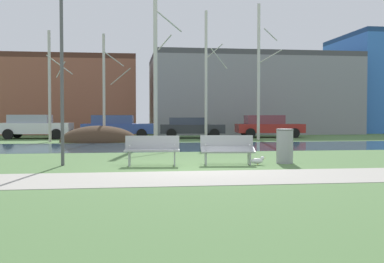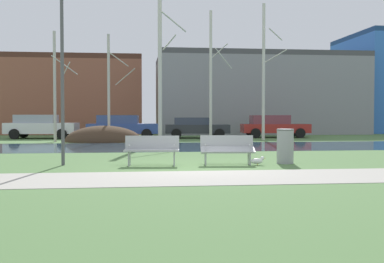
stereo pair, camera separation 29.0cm
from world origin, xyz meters
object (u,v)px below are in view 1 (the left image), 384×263
at_px(bench_right, 227,149).
at_px(bench_left, 152,150).
at_px(parked_hatch_third_dark, 191,127).
at_px(parked_wagon_fourth_red, 268,126).
at_px(trash_bin, 285,145).
at_px(parked_van_nearest_white, 35,126).
at_px(parked_sedan_second_blue, 117,126).
at_px(seagull, 258,161).
at_px(streetlamp, 61,30).

bearing_deg(bench_right, bench_left, 180.00).
distance_m(parked_hatch_third_dark, parked_wagon_fourth_red, 5.23).
xyz_separation_m(trash_bin, parked_van_nearest_white, (-10.62, 16.67, 0.25)).
bearing_deg(parked_sedan_second_blue, parked_wagon_fourth_red, 1.08).
distance_m(seagull, parked_sedan_second_blue, 17.21).
relative_size(seagull, parked_sedan_second_blue, 0.10).
distance_m(trash_bin, parked_wagon_fourth_red, 16.97).
bearing_deg(parked_hatch_third_dark, parked_wagon_fourth_red, 3.13).
bearing_deg(trash_bin, bench_left, -178.29).
bearing_deg(parked_sedan_second_blue, bench_left, -85.08).
xyz_separation_m(bench_left, streetlamp, (-2.60, 0.37, 3.48)).
xyz_separation_m(bench_left, parked_sedan_second_blue, (-1.41, 16.31, 0.31)).
bearing_deg(bench_right, parked_wagon_fourth_red, 69.18).
bearing_deg(bench_right, parked_hatch_third_dark, 86.28).
relative_size(bench_left, parked_van_nearest_white, 0.37).
height_order(streetlamp, parked_sedan_second_blue, streetlamp).
bearing_deg(parked_hatch_third_dark, bench_left, -101.52).
bearing_deg(seagull, parked_hatch_third_dark, 89.31).
bearing_deg(parked_sedan_second_blue, seagull, -74.79).
bearing_deg(parked_wagon_fourth_red, trash_bin, -105.20).
distance_m(bench_left, trash_bin, 4.08).
xyz_separation_m(streetlamp, parked_van_nearest_white, (-3.94, 16.42, -3.15)).
height_order(bench_right, parked_van_nearest_white, parked_van_nearest_white).
height_order(parked_van_nearest_white, parked_hatch_third_dark, parked_van_nearest_white).
xyz_separation_m(trash_bin, parked_wagon_fourth_red, (4.45, 16.38, 0.23)).
height_order(bench_left, trash_bin, trash_bin).
xyz_separation_m(seagull, parked_hatch_third_dark, (0.20, 16.50, 0.59)).
height_order(streetlamp, parked_van_nearest_white, streetlamp).
xyz_separation_m(seagull, streetlamp, (-5.71, 0.65, 3.82)).
bearing_deg(bench_left, seagull, -5.21).
distance_m(bench_left, parked_van_nearest_white, 18.03).
bearing_deg(seagull, parked_sedan_second_blue, 105.21).
relative_size(streetlamp, parked_sedan_second_blue, 1.30).
height_order(streetlamp, parked_hatch_third_dark, streetlamp).
relative_size(bench_right, seagull, 3.67).
xyz_separation_m(bench_left, parked_hatch_third_dark, (3.30, 16.21, 0.25)).
height_order(trash_bin, parked_van_nearest_white, parked_van_nearest_white).
bearing_deg(parked_wagon_fourth_red, parked_van_nearest_white, 178.89).
bearing_deg(bench_right, trash_bin, 3.81).
bearing_deg(streetlamp, bench_left, -8.04).
height_order(seagull, streetlamp, streetlamp).
xyz_separation_m(streetlamp, parked_wagon_fourth_red, (11.13, 16.13, -3.17)).
distance_m(streetlamp, parked_sedan_second_blue, 16.30).
distance_m(bench_right, trash_bin, 1.83).
height_order(seagull, parked_sedan_second_blue, parked_sedan_second_blue).
relative_size(bench_left, trash_bin, 1.55).
distance_m(parked_van_nearest_white, parked_sedan_second_blue, 5.17).
xyz_separation_m(streetlamp, parked_sedan_second_blue, (1.20, 15.94, -3.17)).
bearing_deg(parked_sedan_second_blue, bench_right, -77.37).
distance_m(bench_left, bench_right, 2.25).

